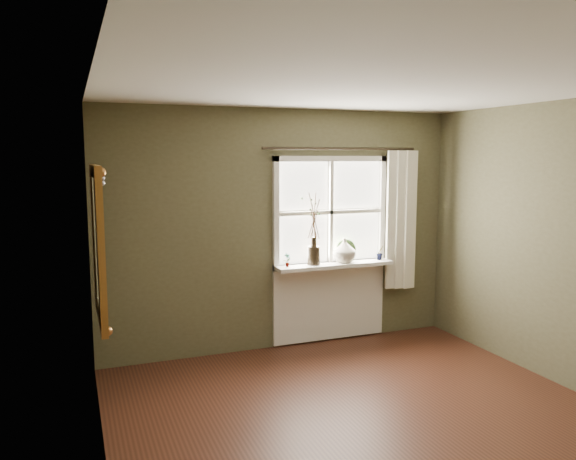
# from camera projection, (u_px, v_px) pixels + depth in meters

# --- Properties ---
(floor) EXTENTS (4.50, 4.50, 0.00)m
(floor) POSITION_uv_depth(u_px,v_px,m) (391.00, 439.00, 4.18)
(floor) COLOR #3D1E13
(floor) RESTS_ON ground
(ceiling) EXTENTS (4.50, 4.50, 0.00)m
(ceiling) POSITION_uv_depth(u_px,v_px,m) (400.00, 82.00, 3.84)
(ceiling) COLOR silver
(ceiling) RESTS_ON ground
(wall_back) EXTENTS (4.00, 0.10, 2.60)m
(wall_back) POSITION_uv_depth(u_px,v_px,m) (282.00, 230.00, 6.14)
(wall_back) COLOR brown
(wall_back) RESTS_ON ground
(wall_left) EXTENTS (0.10, 4.50, 2.60)m
(wall_left) POSITION_uv_depth(u_px,v_px,m) (93.00, 293.00, 3.27)
(wall_left) COLOR brown
(wall_left) RESTS_ON ground
(window_frame) EXTENTS (1.36, 0.06, 1.24)m
(window_frame) POSITION_uv_depth(u_px,v_px,m) (330.00, 212.00, 6.24)
(window_frame) COLOR white
(window_frame) RESTS_ON wall_back
(window_sill) EXTENTS (1.36, 0.26, 0.04)m
(window_sill) POSITION_uv_depth(u_px,v_px,m) (334.00, 265.00, 6.22)
(window_sill) COLOR white
(window_sill) RESTS_ON wall_back
(window_apron) EXTENTS (1.36, 0.04, 0.88)m
(window_apron) POSITION_uv_depth(u_px,v_px,m) (330.00, 301.00, 6.38)
(window_apron) COLOR white
(window_apron) RESTS_ON ground
(dark_jug) EXTENTS (0.15, 0.15, 0.20)m
(dark_jug) POSITION_uv_depth(u_px,v_px,m) (314.00, 255.00, 6.11)
(dark_jug) COLOR black
(dark_jug) RESTS_ON window_sill
(cream_vase) EXTENTS (0.32, 0.32, 0.27)m
(cream_vase) POSITION_uv_depth(u_px,v_px,m) (344.00, 250.00, 6.24)
(cream_vase) COLOR beige
(cream_vase) RESTS_ON window_sill
(wreath) EXTENTS (0.27, 0.15, 0.27)m
(wreath) POSITION_uv_depth(u_px,v_px,m) (346.00, 253.00, 6.30)
(wreath) COLOR #2A451E
(wreath) RESTS_ON window_sill
(potted_plant_left) EXTENTS (0.09, 0.07, 0.15)m
(potted_plant_left) POSITION_uv_depth(u_px,v_px,m) (287.00, 260.00, 6.01)
(potted_plant_left) COLOR #2A451E
(potted_plant_left) RESTS_ON window_sill
(potted_plant_right) EXTENTS (0.11, 0.10, 0.16)m
(potted_plant_right) POSITION_uv_depth(u_px,v_px,m) (380.00, 253.00, 6.41)
(potted_plant_right) COLOR #2A451E
(potted_plant_right) RESTS_ON window_sill
(curtain) EXTENTS (0.36, 0.12, 1.59)m
(curtain) POSITION_uv_depth(u_px,v_px,m) (400.00, 220.00, 6.47)
(curtain) COLOR silver
(curtain) RESTS_ON wall_back
(curtain_rod) EXTENTS (1.84, 0.03, 0.03)m
(curtain_rod) POSITION_uv_depth(u_px,v_px,m) (342.00, 149.00, 6.13)
(curtain_rod) COLOR black
(curtain_rod) RESTS_ON wall_back
(gilt_mirror) EXTENTS (0.10, 1.03, 1.23)m
(gilt_mirror) POSITION_uv_depth(u_px,v_px,m) (98.00, 243.00, 4.38)
(gilt_mirror) COLOR white
(gilt_mirror) RESTS_ON wall_left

